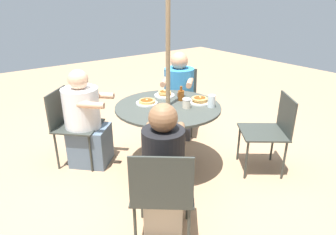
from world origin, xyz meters
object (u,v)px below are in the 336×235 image
(patio_chair_south, at_px, (180,95))
(pancake_plate_a, at_px, (165,94))
(patio_chair_east, at_px, (271,128))
(pancake_plate_c, at_px, (200,101))
(patio_table, at_px, (168,119))
(diner_north, at_px, (164,175))
(pancake_plate_d, at_px, (147,102))
(diner_south, at_px, (178,99))
(patio_chair_west, at_px, (71,121))
(pancake_plate_b, at_px, (164,113))
(patio_chair_north, at_px, (162,190))
(drinking_glass_a, at_px, (211,101))
(diner_west, at_px, (86,123))
(syrup_bottle, at_px, (181,95))
(coffee_cup, at_px, (187,103))

(patio_chair_south, height_order, pancake_plate_a, patio_chair_south)
(patio_chair_east, bearing_deg, pancake_plate_c, 82.94)
(patio_table, xyz_separation_m, diner_north, (0.59, 0.73, -0.09))
(pancake_plate_a, bearing_deg, pancake_plate_d, 17.66)
(diner_north, height_order, diner_south, diner_south)
(diner_south, relative_size, pancake_plate_a, 5.06)
(diner_north, bearing_deg, diner_south, 86.65)
(patio_chair_west, distance_m, pancake_plate_b, 1.17)
(patio_chair_north, xyz_separation_m, drinking_glass_a, (-1.03, -0.57, 0.31))
(diner_north, distance_m, patio_chair_east, 1.47)
(pancake_plate_b, bearing_deg, patio_chair_north, 52.94)
(pancake_plate_a, bearing_deg, diner_south, -143.46)
(diner_south, distance_m, diner_west, 1.32)
(diner_north, bearing_deg, pancake_plate_a, 92.31)
(diner_south, bearing_deg, patio_table, 90.00)
(syrup_bottle, bearing_deg, patio_table, 13.41)
(patio_chair_west, height_order, pancake_plate_b, patio_chair_west)
(patio_chair_east, relative_size, diner_west, 0.78)
(syrup_bottle, bearing_deg, patio_chair_south, -128.50)
(patio_table, xyz_separation_m, pancake_plate_c, (-0.33, 0.13, 0.17))
(diner_north, height_order, patio_chair_east, diner_north)
(patio_chair_west, bearing_deg, diner_north, 52.51)
(patio_chair_south, xyz_separation_m, pancake_plate_d, (0.94, 0.60, 0.27))
(diner_west, distance_m, pancake_plate_a, 0.95)
(diner_north, bearing_deg, syrup_bottle, 83.09)
(patio_chair_west, distance_m, pancake_plate_d, 0.92)
(patio_chair_east, relative_size, drinking_glass_a, 6.78)
(pancake_plate_b, xyz_separation_m, syrup_bottle, (-0.39, -0.22, 0.05))
(patio_chair_north, bearing_deg, diner_west, 127.39)
(drinking_glass_a, bearing_deg, diner_west, -43.96)
(pancake_plate_c, bearing_deg, diner_north, 33.31)
(patio_chair_south, xyz_separation_m, coffee_cup, (0.68, 0.94, 0.30))
(patio_chair_north, relative_size, pancake_plate_a, 3.81)
(patio_chair_north, xyz_separation_m, pancake_plate_b, (-0.52, -0.69, 0.26))
(patio_table, distance_m, patio_chair_west, 1.12)
(pancake_plate_b, relative_size, pancake_plate_d, 1.00)
(pancake_plate_a, xyz_separation_m, coffee_cup, (0.04, 0.44, 0.03))
(pancake_plate_c, bearing_deg, syrup_bottle, -58.11)
(diner_west, relative_size, coffee_cup, 11.41)
(patio_table, height_order, diner_west, diner_west)
(patio_chair_east, bearing_deg, syrup_bottle, 80.05)
(syrup_bottle, bearing_deg, pancake_plate_d, -19.96)
(diner_north, xyz_separation_m, syrup_bottle, (-0.80, -0.78, 0.30))
(diner_north, height_order, pancake_plate_d, diner_north)
(patio_chair_west, bearing_deg, diner_west, 90.00)
(pancake_plate_c, relative_size, syrup_bottle, 1.43)
(patio_chair_west, relative_size, drinking_glass_a, 6.78)
(patio_chair_east, height_order, pancake_plate_a, patio_chair_east)
(coffee_cup, bearing_deg, diner_south, -123.96)
(patio_chair_west, xyz_separation_m, diner_west, (-0.13, 0.13, -0.02))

